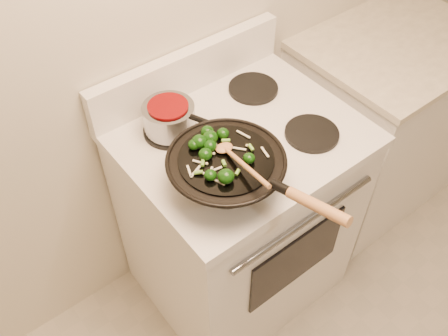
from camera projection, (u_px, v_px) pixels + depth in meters
stove at (238, 215)px, 1.99m from camera, size 0.78×0.67×1.08m
counter_unit at (377, 122)px, 2.38m from camera, size 0.80×0.62×0.91m
wok at (227, 170)px, 1.45m from camera, size 0.35×0.58×0.20m
stirfry at (212, 150)px, 1.41m from camera, size 0.23×0.22×0.04m
wooden_spoon at (236, 158)px, 1.38m from camera, size 0.06×0.24×0.06m
saucepan at (170, 118)px, 1.61m from camera, size 0.17×0.26×0.10m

